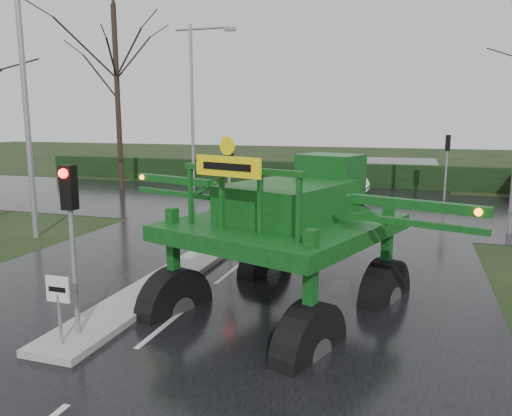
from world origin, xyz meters
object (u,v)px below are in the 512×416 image
(white_sedan, at_px, (330,193))
(street_light_left_near, at_px, (30,72))
(keep_left_sign, at_px, (58,299))
(traffic_signal_far, at_px, (447,152))
(crop_sprayer, at_px, (179,208))
(traffic_signal_near, at_px, (70,214))
(traffic_signal_mid, at_px, (229,171))
(street_light_left_far, at_px, (196,92))

(white_sedan, bearing_deg, street_light_left_near, 152.80)
(keep_left_sign, bearing_deg, traffic_signal_far, 70.07)
(traffic_signal_far, height_order, crop_sprayer, crop_sprayer)
(traffic_signal_near, xyz_separation_m, traffic_signal_mid, (0.00, 8.50, 0.00))
(street_light_left_near, bearing_deg, crop_sprayer, -30.38)
(keep_left_sign, height_order, white_sedan, keep_left_sign)
(traffic_signal_mid, distance_m, crop_sprayer, 6.32)
(keep_left_sign, xyz_separation_m, white_sedan, (1.41, 22.20, -1.06))
(traffic_signal_mid, distance_m, white_sedan, 13.54)
(traffic_signal_far, bearing_deg, street_light_left_far, 0.03)
(white_sedan, bearing_deg, crop_sprayer, -178.48)
(traffic_signal_near, distance_m, traffic_signal_mid, 8.50)
(traffic_signal_mid, distance_m, street_light_left_near, 7.83)
(traffic_signal_far, relative_size, street_light_left_near, 0.35)
(keep_left_sign, relative_size, street_light_left_near, 0.14)
(traffic_signal_far, xyz_separation_m, white_sedan, (-6.39, 0.70, -2.59))
(traffic_signal_far, height_order, white_sedan, traffic_signal_far)
(street_light_left_near, bearing_deg, keep_left_sign, -47.41)
(keep_left_sign, height_order, crop_sprayer, crop_sprayer)
(traffic_signal_near, relative_size, street_light_left_far, 0.35)
(traffic_signal_far, xyz_separation_m, street_light_left_near, (-14.69, -14.01, 3.40))
(traffic_signal_far, distance_m, crop_sprayer, 19.87)
(crop_sprayer, relative_size, white_sedan, 1.90)
(traffic_signal_near, distance_m, crop_sprayer, 2.57)
(keep_left_sign, bearing_deg, white_sedan, 86.38)
(traffic_signal_far, bearing_deg, traffic_signal_mid, 58.07)
(crop_sprayer, xyz_separation_m, white_sedan, (0.24, 19.43, -2.39))
(crop_sprayer, bearing_deg, white_sedan, 108.22)
(traffic_signal_near, bearing_deg, keep_left_sign, -90.00)
(traffic_signal_mid, xyz_separation_m, traffic_signal_far, (7.80, 12.52, 0.00))
(traffic_signal_near, height_order, white_sedan, traffic_signal_near)
(keep_left_sign, xyz_separation_m, traffic_signal_far, (7.80, 21.51, 1.53))
(traffic_signal_mid, relative_size, crop_sprayer, 0.41)
(white_sedan, bearing_deg, traffic_signal_near, 178.54)
(traffic_signal_mid, bearing_deg, keep_left_sign, -90.00)
(traffic_signal_near, height_order, traffic_signal_mid, same)
(keep_left_sign, distance_m, street_light_left_near, 11.32)
(white_sedan, bearing_deg, street_light_left_far, 97.09)
(crop_sprayer, distance_m, white_sedan, 19.57)
(traffic_signal_mid, height_order, street_light_left_near, street_light_left_near)
(street_light_left_far, bearing_deg, white_sedan, 4.85)
(keep_left_sign, distance_m, white_sedan, 22.27)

